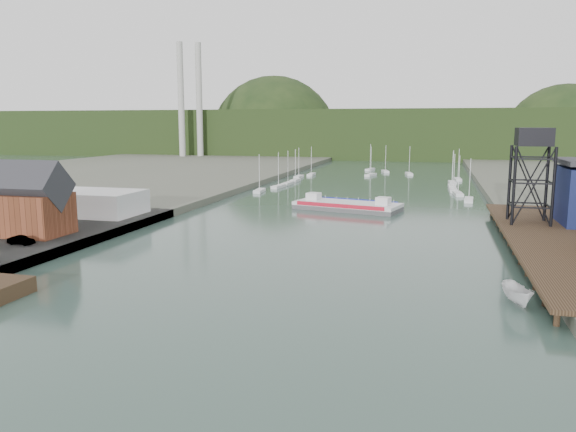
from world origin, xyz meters
The scene contains 12 objects.
ground centered at (0.00, 0.00, 0.00)m, with size 600.00×600.00×0.00m, color #2A423A.
west_land centered at (-92.00, 80.00, 0.00)m, with size 120.00×400.00×3.20m, color #4C5142.
east_pier centered at (37.00, 45.00, 1.90)m, with size 14.00×70.00×2.45m.
harbor_building centered at (-42.00, 30.00, 6.09)m, with size 12.20×8.20×8.90m.
white_shed centered at (-44.00, 50.00, 3.85)m, with size 18.00×12.00×4.50m, color silver.
lift_tower centered at (35.00, 58.00, 15.65)m, with size 6.50×6.50×16.00m.
marina_sailboats centered at (0.08, 138.46, 0.35)m, with size 57.71×92.65×0.90m.
smokestacks centered at (-106.00, 232.50, 30.00)m, with size 11.20×8.20×60.00m.
distant_hills centered at (-3.98, 301.35, 10.38)m, with size 500.00×120.00×80.00m.
chain_ferry centered at (0.87, 78.38, 0.95)m, with size 24.40×14.25×3.30m.
motorboat centered at (28.23, 17.60, 1.12)m, with size 2.18×5.78×2.23m, color silver.
car_west_b centered at (-37.99, 23.35, 2.24)m, with size 1.36×3.91×1.29m, color #999999.
Camera 1 is at (19.30, -43.33, 18.92)m, focal length 35.00 mm.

